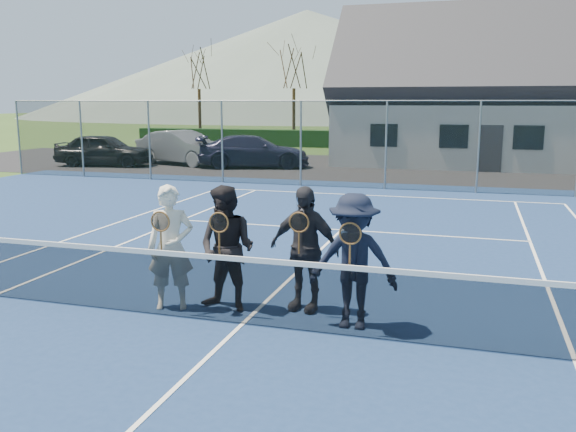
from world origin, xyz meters
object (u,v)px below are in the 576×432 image
object	(u,v)px
clubhouse	(503,80)
player_c	(304,248)
tennis_net	(242,288)
player_d	(354,261)
car_c	(254,152)
car_b	(183,148)
player_b	(227,249)
car_a	(104,150)
player_a	(171,247)

from	to	relation	value
clubhouse	player_c	bearing A→B (deg)	-98.30
tennis_net	player_d	bearing A→B (deg)	13.82
car_c	car_b	bearing A→B (deg)	69.64
tennis_net	car_b	bearing A→B (deg)	118.61
clubhouse	car_b	bearing A→B (deg)	-161.21
tennis_net	player_d	world-z (taller)	player_d
player_b	car_b	bearing A→B (deg)	118.29
car_b	tennis_net	xyz separation A→B (m)	(10.41, -19.09, -0.27)
car_a	car_b	xyz separation A→B (m)	(3.23, 1.64, 0.05)
car_a	car_b	distance (m)	3.62
car_a	player_b	size ratio (longest dim) A/B	2.47
player_d	player_b	bearing A→B (deg)	174.69
player_b	player_c	world-z (taller)	same
player_d	tennis_net	bearing A→B (deg)	-166.18
clubhouse	player_c	size ratio (longest dim) A/B	8.67
clubhouse	player_c	distance (m)	23.59
car_a	tennis_net	bearing A→B (deg)	-151.45
car_a	player_c	xyz separation A→B (m)	(14.27, -16.60, 0.16)
car_b	clubhouse	world-z (taller)	clubhouse
car_b	tennis_net	distance (m)	21.75
car_b	player_d	bearing A→B (deg)	-129.36
car_b	player_c	distance (m)	21.32
car_c	player_d	world-z (taller)	player_d
player_d	player_c	bearing A→B (deg)	148.24
player_c	player_b	bearing A→B (deg)	-162.51
car_b	player_a	xyz separation A→B (m)	(9.19, -18.74, 0.12)
car_c	player_a	size ratio (longest dim) A/B	2.80
tennis_net	player_d	xyz separation A→B (m)	(1.43, 0.35, 0.38)
car_c	clubhouse	world-z (taller)	clubhouse
player_a	player_d	distance (m)	2.65
clubhouse	player_d	bearing A→B (deg)	-96.20
car_a	car_c	world-z (taller)	car_a
car_a	clubhouse	distance (m)	19.10
player_a	player_d	size ratio (longest dim) A/B	1.00
car_c	player_d	bearing A→B (deg)	-172.58
clubhouse	player_c	xyz separation A→B (m)	(-3.38, -23.14, -3.07)
car_c	clubhouse	bearing A→B (deg)	-80.75
car_a	player_c	distance (m)	21.89
tennis_net	player_c	bearing A→B (deg)	53.86
car_b	player_d	size ratio (longest dim) A/B	2.71
car_b	player_c	size ratio (longest dim) A/B	2.71
clubhouse	player_d	xyz separation A→B (m)	(-2.57, -23.64, -3.07)
car_a	player_b	world-z (taller)	player_b
clubhouse	tennis_net	bearing A→B (deg)	-99.46
car_a	tennis_net	xyz separation A→B (m)	(13.64, -17.45, -0.22)
player_a	clubhouse	bearing A→B (deg)	77.55
player_b	player_c	xyz separation A→B (m)	(1.04, 0.33, 0.00)
player_b	player_d	bearing A→B (deg)	-5.31
car_b	car_c	size ratio (longest dim) A/B	0.97
player_c	tennis_net	bearing A→B (deg)	-126.14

